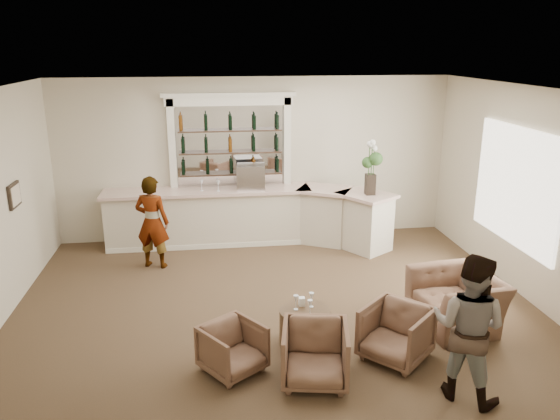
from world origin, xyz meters
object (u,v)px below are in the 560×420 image
object	(u,v)px
guest	(469,327)
armchair_far	(456,301)
sommelier	(152,222)
armchair_left	(233,349)
flower_vase	(371,164)
espresso_machine	(251,177)
cocktail_table	(305,327)
armchair_right	(396,333)
bar_counter	(250,217)
armchair_center	(315,354)

from	to	relation	value
guest	armchair_far	distance (m)	1.77
sommelier	armchair_left	xyz separation A→B (m)	(1.25, -3.55, -0.54)
flower_vase	espresso_machine	bearing A→B (deg)	161.32
cocktail_table	armchair_right	xyz separation A→B (m)	(1.09, -0.51, 0.11)
cocktail_table	sommelier	xyz separation A→B (m)	(-2.24, 3.03, 0.60)
guest	armchair_left	distance (m)	2.79
bar_counter	espresso_machine	size ratio (longest dim) A/B	10.34
armchair_left	guest	bearing A→B (deg)	-53.30
cocktail_table	armchair_far	world-z (taller)	armchair_far
cocktail_table	flower_vase	bearing A→B (deg)	60.87
cocktail_table	flower_vase	size ratio (longest dim) A/B	0.66
cocktail_table	armchair_far	xyz separation A→B (m)	(2.24, 0.22, 0.14)
armchair_center	espresso_machine	distance (m)	5.05
espresso_machine	guest	bearing A→B (deg)	-65.20
armchair_right	armchair_far	distance (m)	1.36
cocktail_table	armchair_center	world-z (taller)	armchair_center
sommelier	guest	distance (m)	5.84
armchair_right	armchair_left	bearing A→B (deg)	-133.03
espresso_machine	flower_vase	bearing A→B (deg)	-13.92
guest	armchair_left	world-z (taller)	guest
espresso_machine	cocktail_table	bearing A→B (deg)	-79.99
armchair_right	guest	bearing A→B (deg)	-12.05
armchair_left	espresso_machine	xyz separation A→B (m)	(0.62, 4.59, 1.07)
sommelier	flower_vase	distance (m)	4.19
sommelier	flower_vase	bearing A→B (deg)	-157.43
cocktail_table	armchair_center	size ratio (longest dim) A/B	0.86
armchair_far	espresso_machine	xyz separation A→B (m)	(-2.61, 3.85, 1.00)
guest	armchair_center	distance (m)	1.79
cocktail_table	armchair_far	bearing A→B (deg)	5.54
armchair_far	flower_vase	size ratio (longest dim) A/B	1.13
flower_vase	armchair_left	bearing A→B (deg)	-126.51
armchair_center	bar_counter	bearing A→B (deg)	105.28
cocktail_table	armchair_center	distance (m)	0.87
cocktail_table	espresso_machine	bearing A→B (deg)	95.25
bar_counter	flower_vase	size ratio (longest dim) A/B	5.43
guest	armchair_center	world-z (taller)	guest
bar_counter	espresso_machine	distance (m)	0.81
guest	cocktail_table	bearing A→B (deg)	3.10
armchair_left	armchair_center	size ratio (longest dim) A/B	0.86
armchair_right	flower_vase	bearing A→B (deg)	125.36
armchair_far	espresso_machine	bearing A→B (deg)	-154.36
armchair_far	armchair_right	bearing A→B (deg)	-66.23
cocktail_table	espresso_machine	distance (m)	4.24
bar_counter	guest	distance (m)	5.72
espresso_machine	flower_vase	size ratio (longest dim) A/B	0.52
bar_counter	cocktail_table	xyz separation A→B (m)	(0.41, -3.99, -0.32)
cocktail_table	armchair_far	size ratio (longest dim) A/B	0.58
armchair_far	armchair_center	bearing A→B (deg)	-73.09
armchair_far	espresso_machine	world-z (taller)	espresso_machine
armchair_far	bar_counter	bearing A→B (deg)	-153.41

